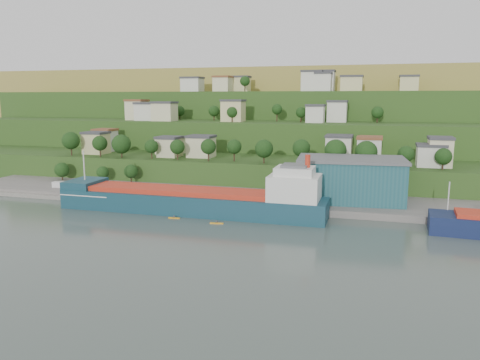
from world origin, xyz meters
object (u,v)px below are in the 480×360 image
at_px(warehouse, 351,179).
at_px(caravan, 62,186).
at_px(cargo_ship_near, 199,202).
at_px(kayak_orange, 174,218).

bearing_deg(warehouse, caravan, 179.07).
height_order(cargo_ship_near, warehouse, cargo_ship_near).
bearing_deg(caravan, cargo_ship_near, -23.47).
relative_size(warehouse, kayak_orange, 10.11).
distance_m(warehouse, caravan, 96.22).
height_order(warehouse, kayak_orange, warehouse).
distance_m(caravan, kayak_orange, 55.07).
bearing_deg(cargo_ship_near, caravan, 166.36).
relative_size(cargo_ship_near, caravan, 13.28).
distance_m(cargo_ship_near, kayak_orange, 9.14).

